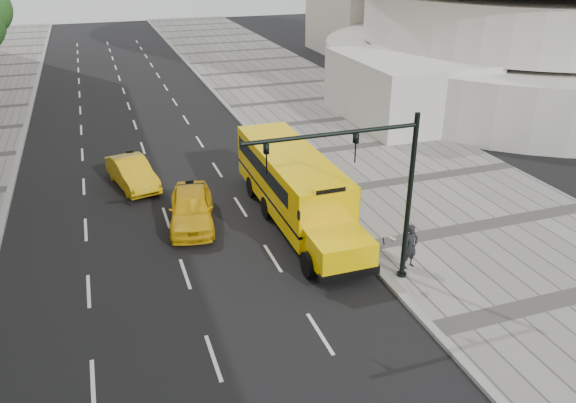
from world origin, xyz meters
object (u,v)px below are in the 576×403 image
object	(u,v)px
taxi_far	(132,173)
traffic_signal	(374,183)
taxi_near	(191,208)
pedestrian	(411,246)
school_bus	(293,181)

from	to	relation	value
taxi_far	traffic_signal	xyz separation A→B (m)	(7.24, -12.21, 3.36)
taxi_far	traffic_signal	bearing A→B (deg)	-72.24
taxi_near	pedestrian	world-z (taller)	pedestrian
school_bus	taxi_near	distance (m)	4.64
pedestrian	traffic_signal	bearing A→B (deg)	178.44
taxi_far	pedestrian	distance (m)	14.95
school_bus	taxi_far	bearing A→B (deg)	137.52
school_bus	taxi_near	xyz separation A→B (m)	(-4.47, 0.77, -0.97)
taxi_near	traffic_signal	bearing A→B (deg)	-43.27
school_bus	taxi_near	size ratio (longest dim) A/B	2.46
taxi_far	taxi_near	bearing A→B (deg)	-81.20
pedestrian	traffic_signal	distance (m)	3.65
taxi_near	taxi_far	world-z (taller)	taxi_near
school_bus	taxi_near	bearing A→B (deg)	170.26
traffic_signal	school_bus	bearing A→B (deg)	96.35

